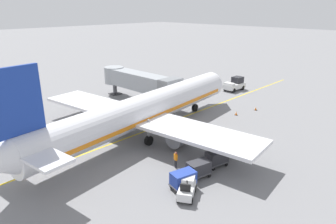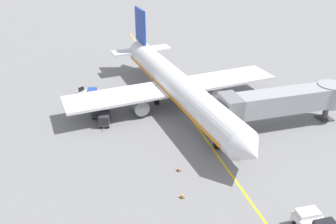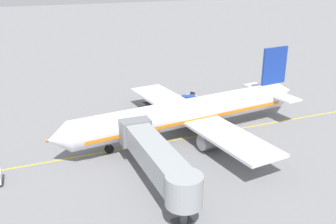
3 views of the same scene
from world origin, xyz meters
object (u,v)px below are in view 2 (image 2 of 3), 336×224
(baggage_tug_lead, at_px, (85,94))
(safety_cone_nose_left, at_px, (182,195))
(ground_crew_wing_walker, at_px, (114,98))
(safety_cone_nose_right, at_px, (179,168))
(baggage_cart_tail_end, at_px, (92,94))
(baggage_cart_third_in_train, at_px, (95,101))
(baggage_cart_front, at_px, (105,118))
(baggage_cart_second_in_train, at_px, (97,110))
(parked_airliner, at_px, (176,85))
(jet_bridge, at_px, (284,101))

(baggage_tug_lead, distance_m, safety_cone_nose_left, 25.13)
(ground_crew_wing_walker, height_order, safety_cone_nose_right, ground_crew_wing_walker)
(baggage_cart_tail_end, relative_size, ground_crew_wing_walker, 1.76)
(baggage_cart_third_in_train, relative_size, baggage_cart_tail_end, 1.00)
(baggage_cart_front, height_order, baggage_cart_second_in_train, same)
(parked_airliner, relative_size, baggage_cart_tail_end, 12.53)
(jet_bridge, bearing_deg, safety_cone_nose_right, 19.66)
(baggage_cart_tail_end, xyz_separation_m, safety_cone_nose_left, (-6.05, 23.46, -0.66))
(baggage_cart_front, bearing_deg, parked_airliner, -166.39)
(baggage_tug_lead, relative_size, baggage_cart_second_in_train, 0.93)
(baggage_cart_third_in_train, height_order, baggage_cart_tail_end, same)
(baggage_cart_front, bearing_deg, baggage_cart_second_in_train, -76.31)
(baggage_cart_second_in_train, bearing_deg, safety_cone_nose_right, 115.24)
(safety_cone_nose_left, distance_m, safety_cone_nose_right, 4.10)
(jet_bridge, bearing_deg, safety_cone_nose_left, 30.36)
(parked_airliner, distance_m, baggage_cart_front, 10.72)
(parked_airliner, distance_m, jet_bridge, 14.08)
(ground_crew_wing_walker, bearing_deg, safety_cone_nose_right, 103.23)
(jet_bridge, distance_m, baggage_tug_lead, 27.50)
(baggage_cart_front, xyz_separation_m, baggage_cart_tail_end, (0.87, -7.77, 0.00))
(baggage_cart_second_in_train, distance_m, safety_cone_nose_right, 15.78)
(baggage_cart_third_in_train, xyz_separation_m, safety_cone_nose_left, (-5.87, 21.13, -0.66))
(baggage_tug_lead, bearing_deg, jet_bridge, 147.43)
(jet_bridge, relative_size, baggage_cart_front, 5.48)
(baggage_cart_front, relative_size, baggage_cart_third_in_train, 1.00)
(ground_crew_wing_walker, bearing_deg, baggage_cart_tail_end, -36.92)
(baggage_cart_second_in_train, bearing_deg, baggage_cart_third_in_train, -88.67)
(jet_bridge, bearing_deg, ground_crew_wing_walker, -31.81)
(baggage_tug_lead, distance_m, ground_crew_wing_walker, 4.83)
(baggage_cart_third_in_train, height_order, ground_crew_wing_walker, ground_crew_wing_walker)
(baggage_tug_lead, height_order, baggage_cart_third_in_train, baggage_tug_lead)
(safety_cone_nose_left, bearing_deg, baggage_cart_third_in_train, -74.47)
(baggage_cart_front, height_order, baggage_cart_tail_end, same)
(jet_bridge, distance_m, baggage_cart_second_in_train, 23.69)
(baggage_cart_second_in_train, bearing_deg, baggage_cart_front, 103.69)
(baggage_cart_front, xyz_separation_m, safety_cone_nose_left, (-5.18, 15.69, -0.66))
(parked_airliner, height_order, baggage_tug_lead, parked_airliner)
(baggage_cart_third_in_train, bearing_deg, jet_bridge, 151.80)
(jet_bridge, height_order, baggage_cart_front, jet_bridge)
(safety_cone_nose_left, height_order, safety_cone_nose_right, same)
(parked_airliner, xyz_separation_m, baggage_tug_lead, (12.05, -5.96, -2.47))
(baggage_cart_third_in_train, relative_size, safety_cone_nose_right, 5.05)
(baggage_tug_lead, bearing_deg, baggage_cart_tail_end, 146.31)
(baggage_cart_tail_end, bearing_deg, safety_cone_nose_right, 109.69)
(baggage_cart_tail_end, bearing_deg, baggage_tug_lead, -33.69)
(jet_bridge, relative_size, safety_cone_nose_left, 27.70)
(safety_cone_nose_left, relative_size, safety_cone_nose_right, 1.00)
(jet_bridge, height_order, ground_crew_wing_walker, jet_bridge)
(baggage_cart_tail_end, height_order, safety_cone_nose_left, baggage_cart_tail_end)
(parked_airliner, height_order, baggage_cart_second_in_train, parked_airliner)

